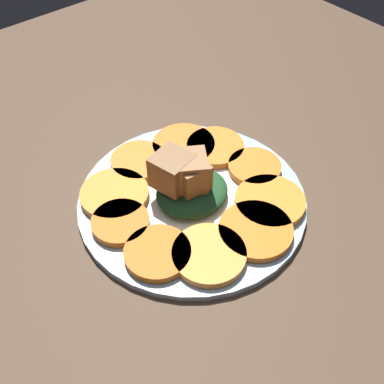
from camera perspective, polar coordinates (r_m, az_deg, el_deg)
The scene contains 14 objects.
table_slab at distance 64.23cm, azimuth -0.00°, elevation -1.90°, with size 120.00×120.00×2.00cm, color #4C3828.
plate at distance 63.10cm, azimuth -0.00°, elevation -0.99°, with size 29.76×29.76×1.05cm.
carrot_slice_0 at distance 69.14cm, azimuth 2.77°, elevation 5.35°, with size 8.23×8.23×0.96cm, color orange.
carrot_slice_1 at distance 69.35cm, azimuth -0.99°, elevation 5.56°, with size 8.95×8.95×0.96cm, color orange.
carrot_slice_2 at distance 67.28cm, azimuth -6.31°, elevation 3.67°, with size 7.83×7.83×0.96cm, color orange.
carrot_slice_3 at distance 63.20cm, azimuth -9.17°, elevation -0.26°, with size 8.94×8.94×0.96cm, color orange.
carrot_slice_4 at distance 59.89cm, azimuth -8.49°, elevation -3.58°, with size 7.20×7.20×0.96cm, color orange.
carrot_slice_5 at distance 56.55cm, azimuth -4.11°, elevation -7.20°, with size 7.92×7.92×0.96cm, color #D56014.
carrot_slice_6 at distance 56.31cm, azimuth 2.03°, elevation -7.40°, with size 8.76×8.76×0.96cm, color orange.
carrot_slice_7 at distance 58.96cm, azimuth 7.55°, elevation -4.52°, with size 9.10×9.10×0.96cm, color orange.
carrot_slice_8 at distance 62.31cm, azimuth 9.21°, elevation -1.13°, with size 9.07×9.07×0.96cm, color orange.
carrot_slice_9 at distance 66.54cm, azimuth 7.42°, elevation 2.94°, with size 7.29×7.29×0.96cm, color orange.
center_pile at distance 60.80cm, azimuth -0.52°, elevation 1.39°, with size 9.64×9.01×6.58cm.
fork at distance 58.47cm, azimuth 2.56°, elevation -5.05°, with size 16.82×8.09×0.40cm.
Camera 1 is at (-27.46, -32.53, 49.10)cm, focal length 45.00 mm.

